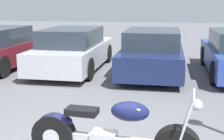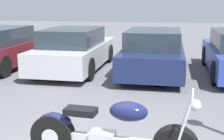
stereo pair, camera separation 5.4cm
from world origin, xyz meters
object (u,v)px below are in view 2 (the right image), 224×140
(motorcycle, at_px, (109,135))
(parked_car_navy, at_px, (154,52))
(parked_car_maroon, at_px, (1,48))
(parked_car_silver, at_px, (75,50))

(motorcycle, bearing_deg, parked_car_navy, 87.48)
(parked_car_navy, bearing_deg, motorcycle, -92.52)
(motorcycle, xyz_separation_m, parked_car_maroon, (-4.86, 5.59, 0.25))
(parked_car_maroon, height_order, parked_car_silver, same)
(motorcycle, distance_m, parked_car_navy, 5.74)
(parked_car_navy, bearing_deg, parked_car_silver, 179.59)
(parked_car_maroon, height_order, parked_car_navy, same)
(motorcycle, height_order, parked_car_silver, parked_car_silver)
(parked_car_maroon, xyz_separation_m, parked_car_silver, (2.56, 0.16, 0.00))
(parked_car_maroon, xyz_separation_m, parked_car_navy, (5.11, 0.14, 0.00))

